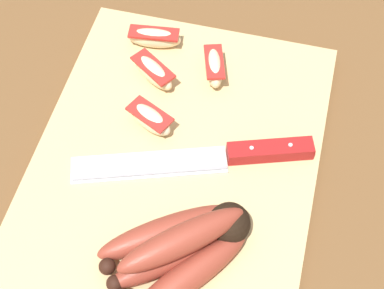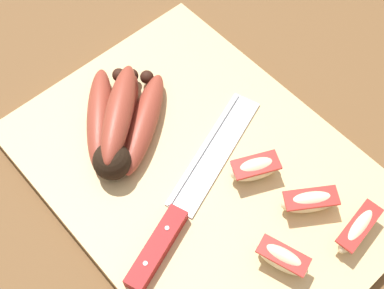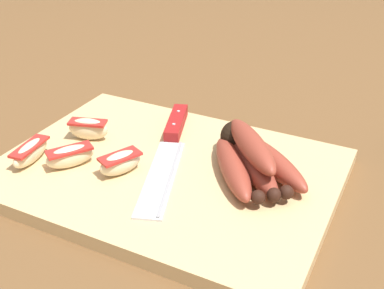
% 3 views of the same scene
% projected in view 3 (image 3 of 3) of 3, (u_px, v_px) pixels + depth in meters
% --- Properties ---
extents(ground_plane, '(6.00, 6.00, 0.00)m').
position_uv_depth(ground_plane, '(177.00, 175.00, 0.68)').
color(ground_plane, brown).
extents(cutting_board, '(0.45, 0.33, 0.02)m').
position_uv_depth(cutting_board, '(167.00, 173.00, 0.67)').
color(cutting_board, tan).
rests_on(cutting_board, ground_plane).
extents(banana_bunch, '(0.17, 0.17, 0.06)m').
position_uv_depth(banana_bunch, '(251.00, 158.00, 0.64)').
color(banana_bunch, black).
rests_on(banana_bunch, cutting_board).
extents(chefs_knife, '(0.12, 0.27, 0.02)m').
position_uv_depth(chefs_knife, '(171.00, 139.00, 0.71)').
color(chefs_knife, silver).
rests_on(chefs_knife, cutting_board).
extents(apple_wedge_near, '(0.06, 0.04, 0.03)m').
position_uv_depth(apple_wedge_near, '(87.00, 129.00, 0.72)').
color(apple_wedge_near, beige).
rests_on(apple_wedge_near, cutting_board).
extents(apple_wedge_middle, '(0.03, 0.07, 0.03)m').
position_uv_depth(apple_wedge_middle, '(30.00, 152.00, 0.67)').
color(apple_wedge_middle, beige).
rests_on(apple_wedge_middle, cutting_board).
extents(apple_wedge_far, '(0.05, 0.06, 0.03)m').
position_uv_depth(apple_wedge_far, '(120.00, 162.00, 0.64)').
color(apple_wedge_far, beige).
rests_on(apple_wedge_far, cutting_board).
extents(apple_wedge_extra, '(0.06, 0.07, 0.03)m').
position_uv_depth(apple_wedge_extra, '(70.00, 156.00, 0.66)').
color(apple_wedge_extra, beige).
rests_on(apple_wedge_extra, cutting_board).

